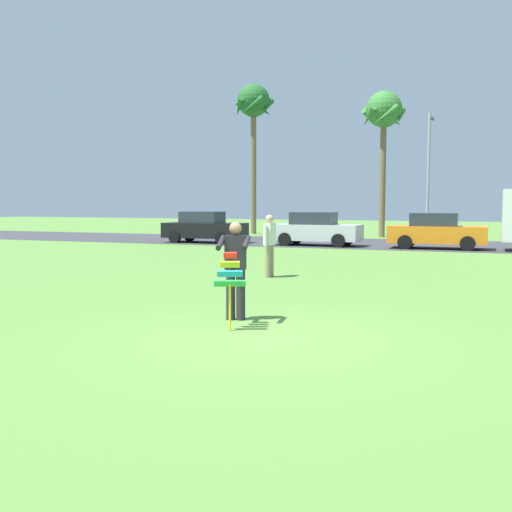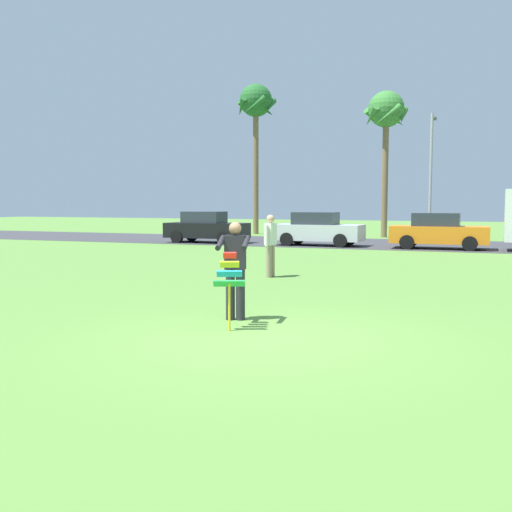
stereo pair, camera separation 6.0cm
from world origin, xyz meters
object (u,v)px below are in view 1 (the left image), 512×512
Objects in this scene: parked_car_black at (204,228)px; person_walker_far at (270,244)px; parked_car_silver at (316,230)px; palm_tree_left_near at (254,108)px; person_kite_flyer at (235,267)px; streetlight_pole at (429,168)px; parked_car_orange at (436,232)px; kite_held at (230,277)px; palm_tree_right_near at (384,116)px.

person_walker_far is at bearing -56.93° from parked_car_black.
palm_tree_left_near reaches higher than parked_car_silver.
palm_tree_left_near is at bearing 110.63° from person_kite_flyer.
streetlight_pole is 4.05× the size of person_walker_far.
palm_tree_left_near is 5.59× the size of person_walker_far.
parked_car_orange is at bearing -81.85° from streetlight_pole.
person_walker_far reaches higher than parked_car_orange.
parked_car_silver is at bearing -53.38° from palm_tree_left_near.
kite_held is 0.29× the size of parked_car_silver.
parked_car_black and parked_car_orange have the same top height.
person_kite_flyer reaches higher than parked_car_orange.
kite_held is at bearing -85.93° from palm_tree_right_near.
person_walker_far reaches higher than kite_held.
palm_tree_right_near is 4.93× the size of person_walker_far.
parked_car_orange reaches higher than kite_held.
person_kite_flyer reaches higher than parked_car_silver.
streetlight_pole reaches higher than parked_car_orange.
palm_tree_right_near reaches higher than kite_held.
parked_car_black and parked_car_silver have the same top height.
person_kite_flyer is 18.46m from parked_car_silver.
kite_held is 19.19m from parked_car_silver.
person_walker_far is at bearing 104.35° from kite_held.
parked_car_silver is (5.90, 0.00, 0.00)m from parked_car_black.
parked_car_orange is 0.44× the size of palm_tree_left_near.
parked_car_orange is 2.44× the size of person_walker_far.
kite_held is at bearing -69.48° from palm_tree_left_near.
palm_tree_left_near is 1.38× the size of streetlight_pole.
parked_car_silver and parked_car_orange have the same top height.
kite_held is at bearing -78.81° from parked_car_silver.
person_kite_flyer reaches higher than kite_held.
parked_car_orange is (1.82, 18.83, -0.08)m from kite_held.
parked_car_silver is at bearing 179.99° from parked_car_orange.
parked_car_black is at bearing 117.48° from person_kite_flyer.
kite_held is 6.88m from person_walker_far.
person_kite_flyer is 0.25× the size of streetlight_pole.
palm_tree_left_near is at bearing 110.52° from kite_held.
parked_car_black is 0.60× the size of streetlight_pole.
palm_tree_right_near is at bearing 77.55° from parked_car_silver.
kite_held is 0.30× the size of parked_car_black.
person_kite_flyer is at bearing -79.00° from parked_car_silver.
parked_car_black reaches higher than kite_held.
person_kite_flyer reaches higher than parked_car_black.
parked_car_silver is 2.46× the size of person_walker_far.
parked_car_orange is (2.02, 18.12, -0.18)m from person_kite_flyer.
parked_car_black is at bearing 123.07° from person_walker_far.
palm_tree_right_near is (-1.92, 27.00, 6.26)m from kite_held.
streetlight_pole is (2.68, -0.75, -3.11)m from palm_tree_right_near.
person_walker_far is (-1.70, 6.66, 0.08)m from kite_held.
parked_car_orange is (5.54, -0.00, 0.00)m from parked_car_silver.
parked_car_silver is at bearing -121.13° from streetlight_pole.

